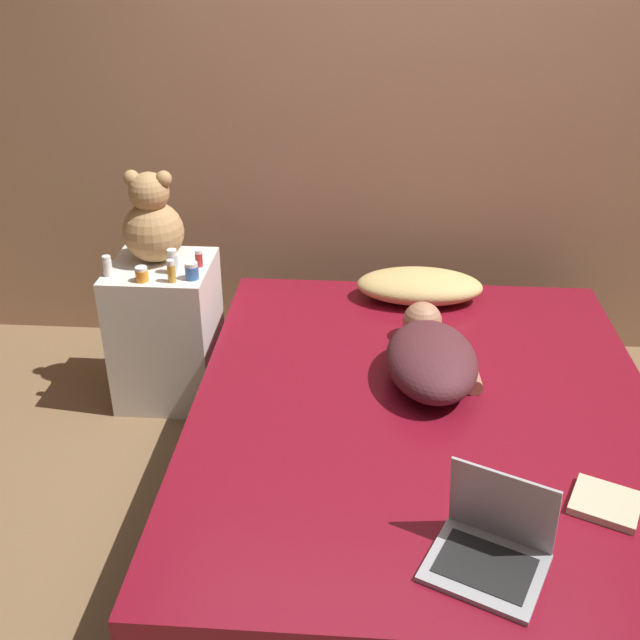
% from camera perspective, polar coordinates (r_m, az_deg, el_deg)
% --- Properties ---
extents(ground_plane, '(12.00, 12.00, 0.00)m').
position_cam_1_polar(ground_plane, '(2.89, 7.40, -13.64)').
color(ground_plane, brown).
extents(wall_back, '(8.00, 0.06, 2.60)m').
position_cam_1_polar(wall_back, '(3.48, 7.85, 17.79)').
color(wall_back, tan).
rests_on(wall_back, ground_plane).
extents(bed, '(1.63, 1.97, 0.45)m').
position_cam_1_polar(bed, '(2.75, 7.69, -10.20)').
color(bed, '#2D2319').
rests_on(bed, ground_plane).
extents(nightstand, '(0.42, 0.43, 0.64)m').
position_cam_1_polar(nightstand, '(3.36, -11.59, -0.84)').
color(nightstand, silver).
rests_on(nightstand, ground_plane).
extents(pillow, '(0.54, 0.30, 0.13)m').
position_cam_1_polar(pillow, '(3.28, 7.59, 2.59)').
color(pillow, tan).
rests_on(pillow, bed).
extents(person_lying, '(0.35, 0.65, 0.18)m').
position_cam_1_polar(person_lying, '(2.72, 8.48, -2.72)').
color(person_lying, '#4C2328').
rests_on(person_lying, bed).
extents(laptop, '(0.36, 0.34, 0.25)m').
position_cam_1_polar(laptop, '(2.05, 12.94, -16.32)').
color(laptop, '#9E9EA3').
rests_on(laptop, bed).
extents(teddy_bear, '(0.26, 0.26, 0.39)m').
position_cam_1_polar(teddy_bear, '(3.21, -12.65, 7.28)').
color(teddy_bear, tan).
rests_on(teddy_bear, nightstand).
extents(bottle_white, '(0.04, 0.04, 0.09)m').
position_cam_1_polar(bottle_white, '(3.15, -15.89, 3.97)').
color(bottle_white, white).
rests_on(bottle_white, nightstand).
extents(bottle_orange, '(0.05, 0.05, 0.06)m').
position_cam_1_polar(bottle_orange, '(3.08, -13.44, 3.41)').
color(bottle_orange, orange).
rests_on(bottle_orange, nightstand).
extents(bottle_blue, '(0.06, 0.06, 0.07)m').
position_cam_1_polar(bottle_blue, '(3.05, -9.75, 3.70)').
color(bottle_blue, '#3866B2').
rests_on(bottle_blue, nightstand).
extents(bottle_amber, '(0.03, 0.03, 0.09)m').
position_cam_1_polar(bottle_amber, '(3.04, -11.26, 3.66)').
color(bottle_amber, gold).
rests_on(bottle_amber, nightstand).
extents(bottle_red, '(0.03, 0.03, 0.07)m').
position_cam_1_polar(bottle_red, '(3.16, -9.22, 4.66)').
color(bottle_red, '#B72D2D').
rests_on(bottle_red, nightstand).
extents(bottle_clear, '(0.04, 0.04, 0.10)m').
position_cam_1_polar(bottle_clear, '(3.12, -11.16, 4.39)').
color(bottle_clear, silver).
rests_on(bottle_clear, nightstand).
extents(book, '(0.24, 0.23, 0.02)m').
position_cam_1_polar(book, '(2.33, 20.93, -12.90)').
color(book, '#C6B793').
rests_on(book, bed).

